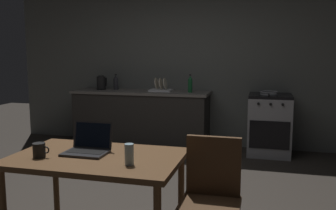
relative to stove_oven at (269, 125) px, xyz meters
name	(u,v)px	position (x,y,z in m)	size (l,w,h in m)	color
ground_plane	(131,205)	(-1.31, -2.22, -0.44)	(12.00, 12.00, 0.00)	#2D2823
back_wall	(205,57)	(-1.01, 0.35, 0.96)	(6.40, 0.10, 2.80)	#5D605C
kitchen_counter	(141,118)	(-1.96, 0.00, 0.00)	(2.16, 0.64, 0.88)	#282623
stove_oven	(269,125)	(0.00, 0.00, 0.00)	(0.60, 0.62, 0.88)	gray
dining_table	(97,165)	(-1.27, -3.03, 0.21)	(1.24, 0.79, 0.73)	brown
chair	(211,194)	(-0.42, -3.06, 0.09)	(0.40, 0.40, 0.91)	#4C331E
laptop	(88,147)	(-1.37, -2.98, 0.33)	(0.32, 0.27, 0.22)	#232326
electric_kettle	(101,83)	(-2.64, 0.00, 0.55)	(0.17, 0.15, 0.23)	black
bottle	(190,84)	(-1.17, -0.05, 0.57)	(0.07, 0.07, 0.27)	#19592D
frying_pan	(269,93)	(-0.03, -0.03, 0.47)	(0.26, 0.43, 0.05)	gray
coffee_mug	(39,150)	(-1.65, -3.17, 0.34)	(0.13, 0.09, 0.10)	black
drinking_glass	(129,154)	(-0.96, -3.18, 0.36)	(0.06, 0.06, 0.14)	#99B7C6
dish_rack	(161,88)	(-1.64, 0.00, 0.49)	(0.34, 0.26, 0.21)	silver
bottle_b	(116,82)	(-2.42, 0.08, 0.56)	(0.08, 0.08, 0.25)	#2D2D33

